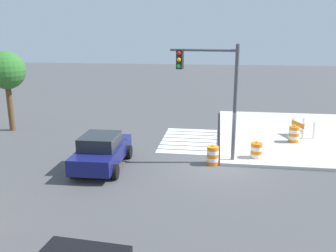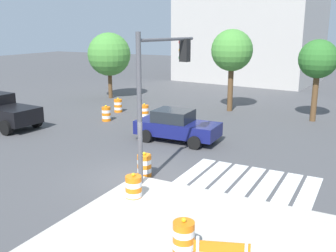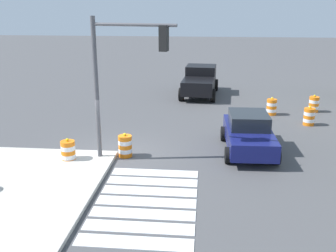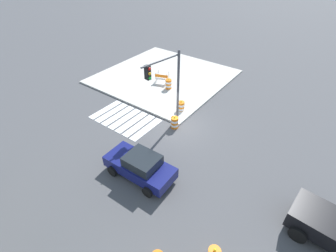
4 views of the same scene
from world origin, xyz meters
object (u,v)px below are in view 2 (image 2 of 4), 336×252
object	(u,v)px
sports_car	(177,126)
traffic_barrel_crosswalk_end	(134,188)
street_tree_streetside_near	(232,51)
street_tree_streetside_mid	(109,54)
traffic_barrel_near_corner	(144,166)
traffic_light_pole	(159,79)
traffic_barrel_far_curb	(144,112)
traffic_barrel_median_near	(118,106)
traffic_barrel_median_far	(106,114)
traffic_barrel_on_sidewalk	(184,238)
street_tree_streetside_far	(318,60)

from	to	relation	value
sports_car	traffic_barrel_crosswalk_end	size ratio (longest dim) A/B	4.26
traffic_barrel_crosswalk_end	street_tree_streetside_near	size ratio (longest dim) A/B	0.18
street_tree_streetside_mid	traffic_barrel_near_corner	bearing A→B (deg)	-49.88
street_tree_streetside_near	traffic_light_pole	bearing A→B (deg)	-82.46
traffic_barrel_near_corner	traffic_barrel_far_curb	size ratio (longest dim) A/B	1.00
traffic_barrel_median_near	traffic_barrel_far_curb	bearing A→B (deg)	-18.74
traffic_barrel_median_near	street_tree_streetside_near	world-z (taller)	street_tree_streetside_near
traffic_barrel_median_far	traffic_light_pole	world-z (taller)	traffic_light_pole
traffic_barrel_median_far	street_tree_streetside_near	xyz separation A→B (m)	(5.89, 6.59, 3.73)
traffic_barrel_median_near	traffic_barrel_near_corner	bearing A→B (deg)	-50.35
traffic_barrel_median_near	traffic_barrel_median_far	distance (m)	2.69
traffic_barrel_median_near	street_tree_streetside_near	bearing A→B (deg)	30.95
traffic_light_pole	street_tree_streetside_near	xyz separation A→B (m)	(-1.78, 13.44, 0.27)
sports_car	traffic_barrel_median_far	distance (m)	6.23
traffic_barrel_median_far	traffic_barrel_near_corner	bearing A→B (deg)	-44.83
traffic_barrel_median_near	traffic_barrel_on_sidewalk	world-z (taller)	traffic_barrel_on_sidewalk
street_tree_streetside_near	street_tree_streetside_far	size ratio (longest dim) A/B	1.11
traffic_barrel_crosswalk_end	traffic_barrel_median_far	bearing A→B (deg)	130.88
traffic_barrel_on_sidewalk	traffic_light_pole	world-z (taller)	traffic_light_pole
street_tree_streetside_near	street_tree_streetside_far	bearing A→B (deg)	-5.30
traffic_barrel_crosswalk_end	street_tree_streetside_mid	xyz separation A→B (m)	(-12.52, 15.97, 3.14)
traffic_barrel_near_corner	traffic_barrel_far_curb	bearing A→B (deg)	121.14
traffic_barrel_near_corner	street_tree_streetside_far	world-z (taller)	street_tree_streetside_far
traffic_barrel_on_sidewalk	traffic_barrel_median_near	bearing A→B (deg)	130.04
traffic_barrel_crosswalk_end	traffic_barrel_median_near	world-z (taller)	same
traffic_barrel_median_near	traffic_barrel_median_far	world-z (taller)	same
traffic_barrel_near_corner	traffic_barrel_median_far	bearing A→B (deg)	135.17
traffic_barrel_near_corner	street_tree_streetside_mid	size ratio (longest dim) A/B	0.19
traffic_barrel_far_curb	traffic_barrel_on_sidewalk	xyz separation A→B (m)	(9.09, -13.12, 0.15)
sports_car	traffic_light_pole	bearing A→B (deg)	-70.61
traffic_barrel_median_far	traffic_barrel_median_near	bearing A→B (deg)	108.82
traffic_barrel_median_far	street_tree_streetside_mid	bearing A→B (deg)	124.04
sports_car	street_tree_streetside_near	xyz separation A→B (m)	(-0.04, 8.49, 3.37)
traffic_barrel_median_far	traffic_barrel_far_curb	world-z (taller)	same
traffic_light_pole	street_tree_streetside_mid	xyz separation A→B (m)	(-12.28, 13.69, -0.31)
traffic_barrel_far_curb	street_tree_streetside_near	bearing A→B (deg)	50.76
street_tree_streetside_near	traffic_barrel_crosswalk_end	bearing A→B (deg)	-82.69
sports_car	street_tree_streetside_far	world-z (taller)	street_tree_streetside_far
traffic_barrel_near_corner	traffic_barrel_on_sidewalk	xyz separation A→B (m)	(3.87, -4.48, 0.15)
traffic_barrel_crosswalk_end	street_tree_streetside_far	xyz separation A→B (m)	(3.67, 15.20, 3.37)
street_tree_streetside_near	traffic_barrel_median_near	bearing A→B (deg)	-149.05
traffic_barrel_median_near	traffic_barrel_on_sidewalk	xyz separation A→B (m)	(11.79, -14.03, 0.15)
traffic_barrel_crosswalk_end	traffic_barrel_far_curb	world-z (taller)	same
traffic_barrel_median_far	street_tree_streetside_mid	xyz separation A→B (m)	(-4.62, 6.84, 3.14)
traffic_light_pole	street_tree_streetside_mid	size ratio (longest dim) A/B	1.03
sports_car	traffic_barrel_far_curb	world-z (taller)	sports_car
street_tree_streetside_near	traffic_barrel_near_corner	bearing A→B (deg)	-85.11
traffic_barrel_median_far	traffic_barrel_on_sidewalk	size ratio (longest dim) A/B	1.00
street_tree_streetside_near	street_tree_streetside_mid	xyz separation A→B (m)	(-10.50, 0.24, -0.59)
traffic_barrel_near_corner	traffic_barrel_median_near	world-z (taller)	same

